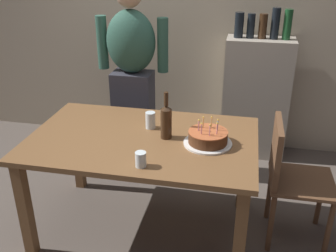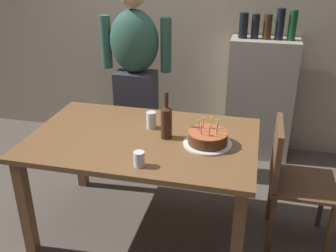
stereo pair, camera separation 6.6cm
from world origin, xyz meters
TOP-DOWN VIEW (x-y plane):
  - ground_plane at (0.00, 0.00)m, footprint 10.00×10.00m
  - back_wall at (0.00, 1.55)m, footprint 5.20×0.10m
  - dining_table at (0.00, 0.00)m, footprint 1.50×0.96m
  - birthday_cake at (0.43, -0.01)m, footprint 0.31×0.31m
  - water_glass_near at (0.02, 0.15)m, footprint 0.07×0.07m
  - water_glass_far at (0.09, -0.36)m, footprint 0.06×0.06m
  - wine_bottle at (0.15, 0.03)m, footprint 0.07×0.07m
  - person_man_bearded at (-0.31, 0.82)m, footprint 0.61×0.27m
  - dining_chair at (0.97, 0.12)m, footprint 0.42×0.42m
  - shelf_cabinet at (0.75, 1.33)m, footprint 0.61×0.30m

SIDE VIEW (x-z plane):
  - ground_plane at x=0.00m, z-range 0.00..0.00m
  - dining_chair at x=0.97m, z-range 0.08..0.95m
  - shelf_cabinet at x=0.75m, z-range -0.11..1.30m
  - dining_table at x=0.00m, z-range 0.27..1.01m
  - birthday_cake at x=0.43m, z-range 0.70..0.87m
  - water_glass_far at x=0.09m, z-range 0.74..0.83m
  - water_glass_near at x=0.02m, z-range 0.74..0.86m
  - wine_bottle at x=0.15m, z-range 0.70..1.02m
  - person_man_bearded at x=-0.31m, z-range 0.04..1.70m
  - back_wall at x=0.00m, z-range 0.00..2.60m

